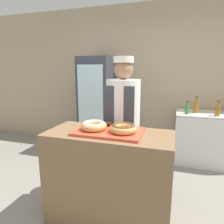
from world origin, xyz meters
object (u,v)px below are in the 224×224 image
donut_chocolate_glaze (123,128)px  bottle_amber (218,110)px  bottle_green (187,109)px  bottle_amber_b (196,107)px  serving_tray (109,131)px  baker_person (123,125)px  donut_light_glaze (94,125)px  chest_freezer (205,138)px  beverage_fridge (98,105)px  brownie_back_right (119,125)px  brownie_back_left (107,124)px

donut_chocolate_glaze → bottle_amber: (1.06, 1.58, -0.07)m
bottle_green → bottle_amber_b: 0.20m
serving_tray → baker_person: size_ratio=0.38×
donut_light_glaze → chest_freezer: 2.24m
bottle_amber_b → donut_chocolate_glaze: bearing=-114.0°
bottle_green → baker_person: bearing=-126.5°
beverage_fridge → bottle_amber_b: size_ratio=6.61×
serving_tray → donut_light_glaze: size_ratio=2.55×
donut_light_glaze → chest_freezer: size_ratio=0.26×
donut_chocolate_glaze → baker_person: size_ratio=0.15×
serving_tray → chest_freezer: 2.13m
bottle_amber → bottle_green: bearing=177.2°
donut_chocolate_glaze → chest_freezer: size_ratio=0.26×
brownie_back_right → bottle_amber: bottle_amber is taller
brownie_back_right → brownie_back_left: bearing=180.0°
brownie_back_left → brownie_back_right: size_ratio=1.00×
brownie_back_right → bottle_amber_b: (0.86, 1.57, -0.04)m
donut_light_glaze → bottle_amber: bottle_amber is taller
brownie_back_right → bottle_green: 1.60m
baker_person → beverage_fridge: bearing=123.5°
serving_tray → baker_person: bearing=90.1°
donut_chocolate_glaze → donut_light_glaze: bearing=180.0°
brownie_back_right → bottle_green: size_ratio=0.37×
donut_light_glaze → chest_freezer: (1.24, 1.76, -0.58)m
bottle_amber_b → serving_tray: bearing=-118.2°
brownie_back_right → bottle_amber: 1.82m
bottle_amber → bottle_amber_b: 0.33m
beverage_fridge → bottle_amber_b: beverage_fridge is taller
brownie_back_right → baker_person: (-0.06, 0.38, -0.10)m
brownie_back_left → baker_person: baker_person is taller
chest_freezer → bottle_amber_b: 0.55m
donut_chocolate_glaze → serving_tray: bearing=172.3°
donut_light_glaze → brownie_back_right: 0.27m
bottle_amber_b → chest_freezer: bearing=8.4°
donut_chocolate_glaze → bottle_amber: bottle_amber is taller
bottle_amber_b → brownie_back_right: bearing=-118.6°
brownie_back_left → bottle_amber_b: bottle_amber_b is taller
donut_chocolate_glaze → bottle_amber_b: 1.90m
donut_chocolate_glaze → bottle_amber: size_ratio=1.05×
brownie_back_left → bottle_green: size_ratio=0.37×
brownie_back_right → donut_light_glaze: bearing=-141.6°
baker_person → bottle_amber_b: baker_person is taller
donut_light_glaze → bottle_amber: (1.35, 1.58, -0.07)m
brownie_back_left → brownie_back_right: same height
baker_person → bottle_amber_b: size_ratio=6.30×
donut_light_glaze → baker_person: baker_person is taller
brownie_back_left → chest_freezer: 2.05m
brownie_back_right → bottle_amber: size_ratio=0.32×
brownie_back_right → beverage_fridge: 1.82m
serving_tray → chest_freezer: serving_tray is taller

